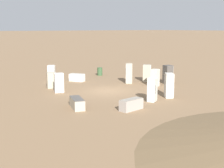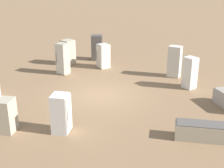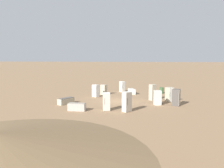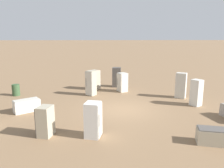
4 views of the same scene
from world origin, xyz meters
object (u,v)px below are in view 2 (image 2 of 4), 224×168
(discarded_fridge_3, at_px, (63,59))
(discarded_fridge_7, at_px, (61,114))
(discarded_fridge_6, at_px, (6,116))
(discarded_fridge_11, at_px, (103,56))
(discarded_fridge_1, at_px, (97,48))
(discarded_fridge_2, at_px, (190,73))
(discarded_fridge_10, at_px, (175,61))
(discarded_fridge_5, at_px, (68,52))
(discarded_fridge_4, at_px, (201,131))

(discarded_fridge_3, distance_m, discarded_fridge_7, 7.45)
(discarded_fridge_6, distance_m, discarded_fridge_11, 9.34)
(discarded_fridge_1, relative_size, discarded_fridge_2, 1.02)
(discarded_fridge_1, height_order, discarded_fridge_3, discarded_fridge_3)
(discarded_fridge_3, distance_m, discarded_fridge_10, 6.85)
(discarded_fridge_5, distance_m, discarded_fridge_10, 7.25)
(discarded_fridge_3, distance_m, discarded_fridge_5, 2.06)
(discarded_fridge_4, xyz_separation_m, discarded_fridge_7, (5.31, -1.36, 0.47))
(discarded_fridge_10, bearing_deg, discarded_fridge_1, 168.62)
(discarded_fridge_3, bearing_deg, discarded_fridge_5, -60.96)
(discarded_fridge_4, xyz_separation_m, discarded_fridge_11, (2.65, -9.70, 0.45))
(discarded_fridge_7, height_order, discarded_fridge_10, discarded_fridge_10)
(discarded_fridge_2, height_order, discarded_fridge_10, discarded_fridge_10)
(discarded_fridge_3, bearing_deg, discarded_fridge_11, -122.54)
(discarded_fridge_4, bearing_deg, discarded_fridge_6, -84.55)
(discarded_fridge_2, height_order, discarded_fridge_6, discarded_fridge_2)
(discarded_fridge_1, distance_m, discarded_fridge_4, 12.01)
(discarded_fridge_7, bearing_deg, discarded_fridge_10, 149.21)
(discarded_fridge_2, xyz_separation_m, discarded_fridge_10, (0.21, -1.97, 0.07))
(discarded_fridge_4, bearing_deg, discarded_fridge_5, -137.19)
(discarded_fridge_3, height_order, discarded_fridge_11, discarded_fridge_3)
(discarded_fridge_1, bearing_deg, discarded_fridge_2, -43.41)
(discarded_fridge_1, xyz_separation_m, discarded_fridge_6, (4.62, 9.93, -0.19))
(discarded_fridge_2, relative_size, discarded_fridge_10, 0.93)
(discarded_fridge_2, distance_m, discarded_fridge_7, 7.99)
(discarded_fridge_3, bearing_deg, discarded_fridge_7, 128.47)
(discarded_fridge_1, distance_m, discarded_fridge_5, 2.21)
(discarded_fridge_1, bearing_deg, discarded_fridge_5, -147.54)
(discarded_fridge_5, xyz_separation_m, discarded_fridge_7, (0.38, 9.48, -0.03))
(discarded_fridge_11, bearing_deg, discarded_fridge_3, 85.47)
(discarded_fridge_6, bearing_deg, discarded_fridge_11, -14.18)
(discarded_fridge_6, height_order, discarded_fridge_7, discarded_fridge_7)
(discarded_fridge_1, bearing_deg, discarded_fridge_10, -34.26)
(discarded_fridge_2, bearing_deg, discarded_fridge_11, -163.55)
(discarded_fridge_5, xyz_separation_m, discarded_fridge_11, (-2.29, 1.14, -0.05))
(discarded_fridge_3, bearing_deg, discarded_fridge_1, -91.64)
(discarded_fridge_6, xyz_separation_m, discarded_fridge_10, (-8.89, -5.60, 0.25))
(discarded_fridge_6, height_order, discarded_fridge_10, discarded_fridge_10)
(discarded_fridge_4, height_order, discarded_fridge_11, discarded_fridge_11)
(discarded_fridge_6, distance_m, discarded_fridge_10, 10.51)
(discarded_fridge_3, distance_m, discarded_fridge_4, 10.29)
(discarded_fridge_6, bearing_deg, discarded_fridge_3, -0.25)
(discarded_fridge_2, xyz_separation_m, discarded_fridge_4, (1.61, 5.34, -0.53))
(discarded_fridge_4, bearing_deg, discarded_fridge_3, -130.73)
(discarded_fridge_1, distance_m, discarded_fridge_10, 6.09)
(discarded_fridge_1, relative_size, discarded_fridge_5, 1.06)
(discarded_fridge_10, relative_size, discarded_fridge_11, 1.20)
(discarded_fridge_11, bearing_deg, discarded_fridge_10, -143.87)
(discarded_fridge_4, distance_m, discarded_fridge_7, 5.51)
(discarded_fridge_1, xyz_separation_m, discarded_fridge_4, (-2.87, 11.65, -0.55))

